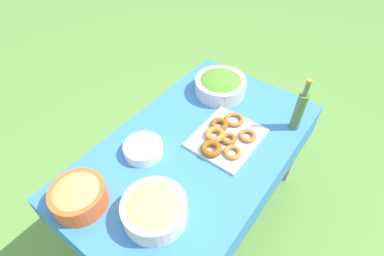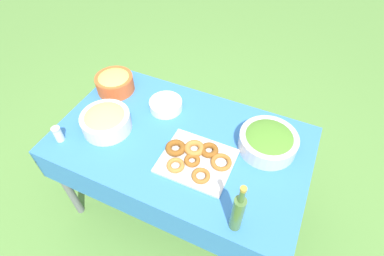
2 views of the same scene
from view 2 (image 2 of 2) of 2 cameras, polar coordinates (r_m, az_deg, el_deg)
ground_plane at (r=2.39m, az=-1.65°, el=-14.05°), size 14.00×14.00×0.00m
picnic_table at (r=1.82m, az=-2.10°, el=-4.17°), size 1.48×0.88×0.76m
salad_bowl at (r=1.72m, az=14.31°, el=-2.34°), size 0.33×0.33×0.12m
pasta_bowl at (r=1.83m, az=-16.09°, el=1.39°), size 0.29×0.29×0.13m
donut_platter at (r=1.64m, az=0.74°, el=-5.78°), size 0.41×0.33×0.05m
plate_stack at (r=1.91m, az=-5.00°, el=4.40°), size 0.21×0.21×0.06m
olive_oil_bottle at (r=1.36m, az=8.71°, el=-15.64°), size 0.06×0.06×0.34m
fruit_bowl at (r=2.08m, az=-14.53°, el=8.49°), size 0.25×0.25×0.13m
salt_shaker at (r=1.87m, az=-24.16°, el=-1.04°), size 0.05×0.05×0.10m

